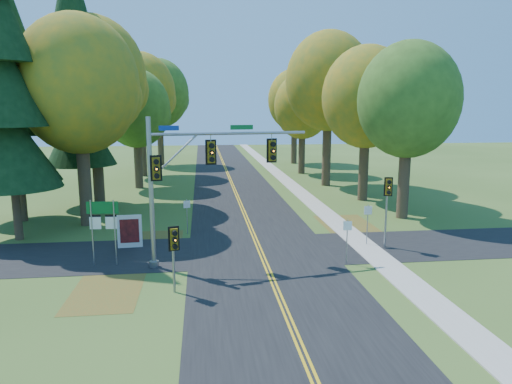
{
  "coord_description": "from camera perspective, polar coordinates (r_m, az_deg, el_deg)",
  "views": [
    {
      "loc": [
        -3.18,
        -22.78,
        7.95
      ],
      "look_at": [
        -0.09,
        3.09,
        3.2
      ],
      "focal_mm": 32.0,
      "sensor_mm": 36.0,
      "label": 1
    }
  ],
  "objects": [
    {
      "name": "tree_e_d",
      "position": [
        57.03,
        5.89,
        10.57
      ],
      "size": [
        7.0,
        7.0,
        12.32
      ],
      "color": "#38281C",
      "rests_on": "ground"
    },
    {
      "name": "tree_e_c",
      "position": [
        48.35,
        9.12,
        13.42
      ],
      "size": [
        8.8,
        8.8,
        15.79
      ],
      "color": "#38281C",
      "rests_on": "ground"
    },
    {
      "name": "sidewalk_east",
      "position": [
        25.88,
        14.95,
        -7.85
      ],
      "size": [
        1.6,
        160.0,
        0.06
      ],
      "primitive_type": "cube",
      "color": "#9E998E",
      "rests_on": "ground"
    },
    {
      "name": "traffic_mast",
      "position": [
        23.18,
        -7.97,
        2.63
      ],
      "size": [
        8.27,
        1.95,
        7.6
      ],
      "rotation": [
        0.0,
        0.0,
        0.17
      ],
      "color": "gray",
      "rests_on": "ground"
    },
    {
      "name": "road_cross",
      "position": [
        26.22,
        0.48,
        -7.3
      ],
      "size": [
        60.0,
        6.0,
        0.02
      ],
      "primitive_type": "cube",
      "color": "black",
      "rests_on": "ground"
    },
    {
      "name": "ground",
      "position": [
        24.34,
        1.09,
        -8.73
      ],
      "size": [
        160.0,
        160.0,
        0.0
      ],
      "primitive_type": "plane",
      "color": "#36511C",
      "rests_on": "ground"
    },
    {
      "name": "tree_e_a",
      "position": [
        34.84,
        18.57,
        10.76
      ],
      "size": [
        7.2,
        7.2,
        12.73
      ],
      "color": "#38281C",
      "rests_on": "ground"
    },
    {
      "name": "tree_e_b",
      "position": [
        40.9,
        13.7,
        11.37
      ],
      "size": [
        7.6,
        7.6,
        13.33
      ],
      "color": "#38281C",
      "rests_on": "ground"
    },
    {
      "name": "tree_w_e",
      "position": [
        67.15,
        -11.98,
        11.92
      ],
      "size": [
        8.4,
        8.4,
        14.97
      ],
      "color": "#38281C",
      "rests_on": "ground"
    },
    {
      "name": "tree_w_d",
      "position": [
        56.42,
        -14.19,
        11.88
      ],
      "size": [
        8.2,
        8.2,
        14.56
      ],
      "color": "#38281C",
      "rests_on": "ground"
    },
    {
      "name": "tree_w_a",
      "position": [
        33.17,
        -21.18,
        12.31
      ],
      "size": [
        8.0,
        8.0,
        14.15
      ],
      "color": "#38281C",
      "rests_on": "ground"
    },
    {
      "name": "reg_sign_w",
      "position": [
        29.49,
        -8.63,
        -2.31
      ],
      "size": [
        0.42,
        0.18,
        2.27
      ],
      "rotation": [
        0.0,
        0.0,
        0.35
      ],
      "color": "gray",
      "rests_on": "ground"
    },
    {
      "name": "leaf_patch_e",
      "position": [
        31.48,
        11.94,
        -4.51
      ],
      "size": [
        3.5,
        8.0,
        0.0
      ],
      "primitive_type": "cube",
      "color": "brown",
      "rests_on": "ground"
    },
    {
      "name": "pine_c",
      "position": [
        40.04,
        -21.51,
        12.12
      ],
      "size": [
        5.6,
        5.6,
        20.56
      ],
      "color": "#38281C",
      "rests_on": "ground"
    },
    {
      "name": "tree_w_c",
      "position": [
        47.68,
        -14.71,
        9.99
      ],
      "size": [
        6.8,
        6.8,
        11.91
      ],
      "color": "#38281C",
      "rests_on": "ground"
    },
    {
      "name": "leaf_patch_w_far",
      "position": [
        21.75,
        -18.15,
        -11.63
      ],
      "size": [
        3.0,
        5.0,
        0.0
      ],
      "primitive_type": "cube",
      "color": "brown",
      "rests_on": "ground"
    },
    {
      "name": "road_main",
      "position": [
        24.33,
        1.09,
        -8.71
      ],
      "size": [
        8.0,
        160.0,
        0.02
      ],
      "primitive_type": "cube",
      "color": "black",
      "rests_on": "ground"
    },
    {
      "name": "pine_a",
      "position": [
        30.95,
        -28.88,
        11.36
      ],
      "size": [
        5.6,
        5.6,
        19.48
      ],
      "color": "#38281C",
      "rests_on": "ground"
    },
    {
      "name": "centerline_right",
      "position": [
        24.34,
        1.32,
        -8.67
      ],
      "size": [
        0.1,
        160.0,
        0.01
      ],
      "primitive_type": "cube",
      "color": "gold",
      "rests_on": "road_main"
    },
    {
      "name": "reg_sign_e_south",
      "position": [
        24.09,
        11.33,
        -5.12
      ],
      "size": [
        0.45,
        0.08,
        2.36
      ],
      "rotation": [
        0.0,
        0.0,
        -0.06
      ],
      "color": "gray",
      "rests_on": "ground"
    },
    {
      "name": "info_kiosk",
      "position": [
        27.49,
        -15.51,
        -4.78
      ],
      "size": [
        1.4,
        0.3,
        1.93
      ],
      "rotation": [
        0.0,
        0.0,
        0.07
      ],
      "color": "silver",
      "rests_on": "ground"
    },
    {
      "name": "leaf_patch_w_near",
      "position": [
        28.13,
        -13.39,
        -6.36
      ],
      "size": [
        4.0,
        6.0,
        0.0
      ],
      "primitive_type": "cube",
      "color": "brown",
      "rests_on": "ground"
    },
    {
      "name": "tree_w_b",
      "position": [
        40.07,
        -19.65,
        13.21
      ],
      "size": [
        8.6,
        8.6,
        15.38
      ],
      "color": "#38281C",
      "rests_on": "ground"
    },
    {
      "name": "ped_signal_pole",
      "position": [
        19.97,
        -10.23,
        -6.39
      ],
      "size": [
        0.47,
        0.56,
        3.04
      ],
      "rotation": [
        0.0,
        0.0,
        0.28
      ],
      "color": "gray",
      "rests_on": "ground"
    },
    {
      "name": "east_signal_pole",
      "position": [
        27.01,
        16.15,
        -0.31
      ],
      "size": [
        0.48,
        0.56,
        4.16
      ],
      "rotation": [
        0.0,
        0.0,
        -0.2
      ],
      "color": "gray",
      "rests_on": "ground"
    },
    {
      "name": "pine_b",
      "position": [
        36.13,
        -28.01,
        9.48
      ],
      "size": [
        5.6,
        5.6,
        17.31
      ],
      "color": "#38281C",
      "rests_on": "ground"
    },
    {
      "name": "tree_e_e",
      "position": [
        67.76,
        4.9,
        11.34
      ],
      "size": [
        7.8,
        7.8,
        13.74
      ],
      "color": "#38281C",
      "rests_on": "ground"
    },
    {
      "name": "reg_sign_e_north",
      "position": [
        27.61,
        13.79,
        -3.11
      ],
      "size": [
        0.47,
        0.08,
        2.45
      ],
      "rotation": [
        0.0,
        0.0,
        -0.04
      ],
      "color": "gray",
      "rests_on": "ground"
    },
    {
      "name": "route_sign_cluster",
      "position": [
        24.48,
        -18.58,
        -3.27
      ],
      "size": [
        1.6,
        0.19,
        3.43
      ],
      "rotation": [
        0.0,
        0.0,
        -0.07
      ],
      "color": "gray",
      "rests_on": "ground"
    },
    {
      "name": "centerline_left",
      "position": [
        24.32,
        0.85,
        -8.69
      ],
      "size": [
        0.1,
        160.0,
        0.01
      ],
      "primitive_type": "cube",
      "color": "gold",
      "rests_on": "road_main"
    }
  ]
}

